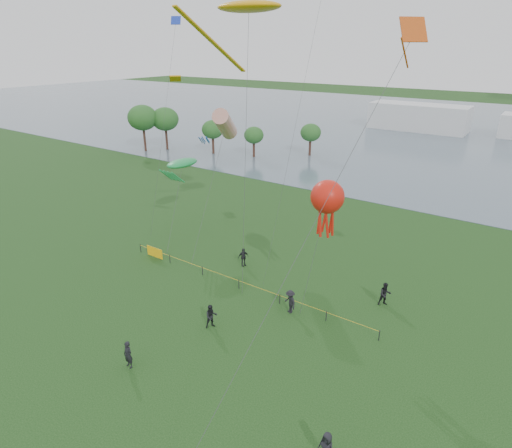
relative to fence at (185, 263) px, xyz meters
The scene contains 16 objects.
ground_plane 16.82m from the fence, 52.74° to the right, with size 400.00×400.00×0.00m, color black.
lake 87.22m from the fence, 83.30° to the left, with size 400.00×120.00×0.08m, color slate.
pavilion_left 81.68m from the fence, 91.28° to the left, with size 22.00×8.00×6.00m, color silver.
trees 46.36m from the fence, 132.32° to the left, with size 32.22×19.04×8.58m.
fence is the anchor object (origin of this frame).
spectator_a 9.32m from the fence, 34.91° to the right, with size 0.88×0.69×1.81m, color black.
spectator_b 11.37m from the fence, ahead, with size 1.22×0.70×1.90m, color black.
spectator_c 5.34m from the fence, 40.56° to the left, with size 1.03×0.43×1.76m, color black.
spectator_d 21.85m from the fence, 28.60° to the right, with size 0.87×0.57×1.79m, color black.
spectator_f 12.95m from the fence, 62.30° to the right, with size 0.68×0.45×1.86m, color black.
spectator_g 17.51m from the fence, 14.97° to the left, with size 0.93×0.73×1.91m, color black.
kite_stingray 21.56m from the fence, 38.51° to the left, with size 5.28×10.13×21.78m.
kite_windsock 14.72m from the fence, 105.07° to the left, with size 5.17×11.54×13.22m.
kite_creature 11.14m from the fence, 132.21° to the left, with size 3.73×7.65×7.95m.
kite_octopus 15.50m from the fence, ahead, with size 2.37×2.93×10.24m.
kite_delta 25.58m from the fence, 12.21° to the right, with size 4.42×15.92×20.02m.
Camera 1 is at (14.59, -11.20, 18.83)m, focal length 30.00 mm.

